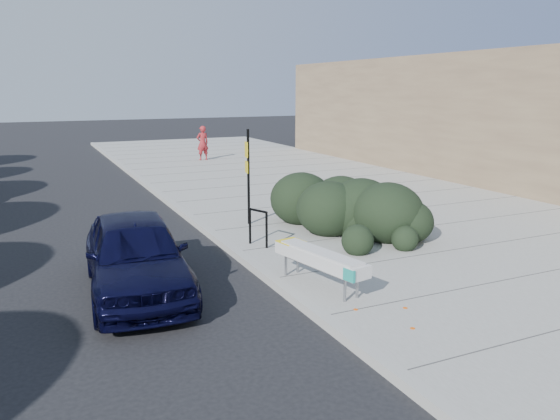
{
  "coord_description": "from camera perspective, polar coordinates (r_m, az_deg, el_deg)",
  "views": [
    {
      "loc": [
        -4.21,
        -9.25,
        3.81
      ],
      "look_at": [
        1.1,
        2.08,
        1.0
      ],
      "focal_mm": 35.0,
      "sensor_mm": 36.0,
      "label": 1
    }
  ],
  "objects": [
    {
      "name": "ground",
      "position": [
        10.85,
        -0.6,
        -7.89
      ],
      "size": [
        120.0,
        120.0,
        0.0
      ],
      "primitive_type": "plane",
      "color": "black",
      "rests_on": "ground"
    },
    {
      "name": "sidewalk_near",
      "position": [
        17.7,
        9.23,
        0.31
      ],
      "size": [
        11.2,
        50.0,
        0.15
      ],
      "primitive_type": "cube",
      "color": "gray",
      "rests_on": "ground"
    },
    {
      "name": "curb_near",
      "position": [
        15.32,
        -8.39,
        -1.55
      ],
      "size": [
        0.22,
        50.0,
        0.17
      ],
      "primitive_type": "cube",
      "color": "#9E9E99",
      "rests_on": "ground"
    },
    {
      "name": "bench",
      "position": [
        10.26,
        4.17,
        -5.1
      ],
      "size": [
        0.89,
        2.31,
        0.68
      ],
      "rotation": [
        0.0,
        0.0,
        0.2
      ],
      "color": "gray",
      "rests_on": "sidewalk_near"
    },
    {
      "name": "bike_rack",
      "position": [
        12.83,
        -2.3,
        -1.47
      ],
      "size": [
        0.27,
        0.56,
        0.88
      ],
      "rotation": [
        0.0,
        0.0,
        0.39
      ],
      "color": "black",
      "rests_on": "sidewalk_near"
    },
    {
      "name": "sign_post",
      "position": [
        14.76,
        -3.38,
        4.11
      ],
      "size": [
        0.12,
        0.3,
        2.59
      ],
      "rotation": [
        0.0,
        0.0,
        -0.15
      ],
      "color": "black",
      "rests_on": "sidewalk_near"
    },
    {
      "name": "hedge",
      "position": [
        14.25,
        7.46,
        0.93
      ],
      "size": [
        2.74,
        4.48,
        1.57
      ],
      "primitive_type": "ellipsoid",
      "rotation": [
        0.0,
        0.0,
        0.16
      ],
      "color": "black",
      "rests_on": "sidewalk_near"
    },
    {
      "name": "sedan_navy",
      "position": [
        10.63,
        -14.82,
        -4.49
      ],
      "size": [
        2.11,
        4.54,
        1.5
      ],
      "primitive_type": "imported",
      "rotation": [
        0.0,
        0.0,
        -0.08
      ],
      "color": "black",
      "rests_on": "ground"
    },
    {
      "name": "pedestrian",
      "position": [
        28.6,
        -8.09,
        6.95
      ],
      "size": [
        0.68,
        0.49,
        1.75
      ],
      "primitive_type": "imported",
      "rotation": [
        0.0,
        0.0,
        3.26
      ],
      "color": "maroon",
      "rests_on": "sidewalk_near"
    }
  ]
}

